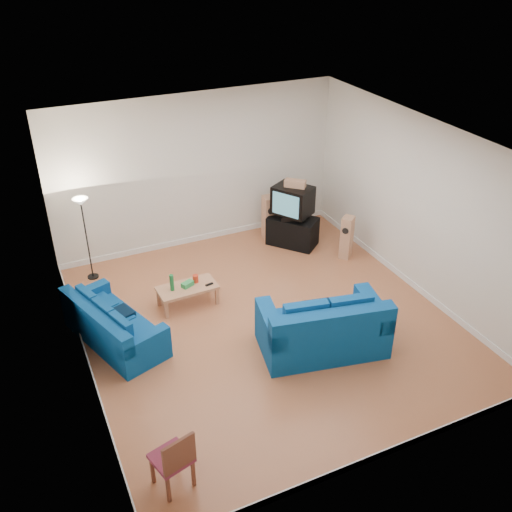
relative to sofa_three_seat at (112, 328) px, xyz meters
name	(u,v)px	position (x,y,z in m)	size (l,w,h in m)	color
room	(267,243)	(2.50, -0.55, 1.26)	(6.01, 6.51, 3.21)	brown
sofa_three_seat	(112,328)	(0.00, 0.00, 0.00)	(1.43, 2.12, 0.75)	navy
sofa_loveseat	(324,331)	(3.01, -1.60, 0.09)	(2.13, 1.45, 0.98)	navy
coffee_table	(187,289)	(1.45, 0.50, 0.05)	(1.07, 0.56, 0.38)	tan
bottle	(172,283)	(1.19, 0.50, 0.26)	(0.07, 0.07, 0.31)	#197233
tissue_box	(188,284)	(1.47, 0.50, 0.15)	(0.21, 0.12, 0.09)	green
red_canister	(196,279)	(1.64, 0.58, 0.17)	(0.10, 0.10, 0.14)	red
remote	(209,284)	(1.83, 0.39, 0.11)	(0.15, 0.05, 0.02)	black
tv_stand	(292,231)	(4.21, 1.71, 0.03)	(1.01, 0.56, 0.62)	black
av_receiver	(293,216)	(4.20, 1.68, 0.39)	(0.47, 0.39, 0.11)	black
television	(293,200)	(4.20, 1.72, 0.74)	(0.88, 0.94, 0.59)	black
centre_speaker	(295,183)	(4.24, 1.71, 1.11)	(0.43, 0.17, 0.15)	tan
speaker_left	(269,218)	(3.86, 2.15, 0.21)	(0.26, 0.32, 0.99)	tan
speaker_right	(347,237)	(4.95, 0.76, 0.17)	(0.34, 0.33, 0.90)	tan
floor_lamp	(82,213)	(0.07, 2.15, 1.10)	(0.29, 0.29, 1.68)	black
dining_chair	(174,458)	(0.07, -3.12, 0.23)	(0.53, 0.53, 0.91)	brown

